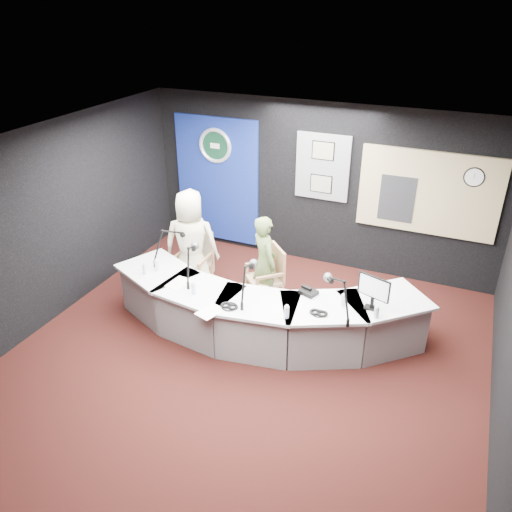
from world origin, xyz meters
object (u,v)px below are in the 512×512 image
at_px(armchair_right, 264,279).
at_px(person_woman, 265,263).
at_px(armchair_left, 193,267).
at_px(broadcast_desk, 259,312).
at_px(person_man, 191,243).

relative_size(armchair_right, person_woman, 0.62).
relative_size(armchair_left, person_woman, 0.59).
height_order(broadcast_desk, armchair_left, armchair_left).
xyz_separation_m(person_man, person_woman, (1.20, 0.07, -0.12)).
relative_size(person_man, person_woman, 1.16).
height_order(armchair_right, person_woman, person_woman).
height_order(broadcast_desk, armchair_right, armchair_right).
relative_size(broadcast_desk, person_woman, 3.03).
bearing_deg(broadcast_desk, person_woman, 106.76).
xyz_separation_m(armchair_left, person_woman, (1.20, 0.07, 0.30)).
height_order(armchair_right, person_man, person_man).
relative_size(armchair_left, person_man, 0.51).
bearing_deg(armchair_left, person_man, 0.00).
bearing_deg(person_man, armchair_left, 180.00).
bearing_deg(armchair_left, broadcast_desk, -24.90).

